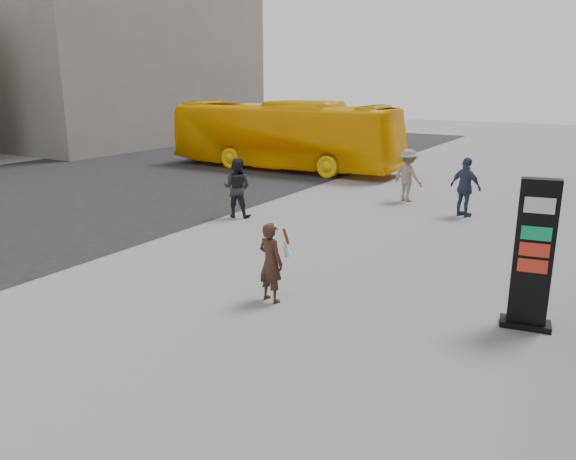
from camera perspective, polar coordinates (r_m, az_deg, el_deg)
The scene contains 9 objects.
ground at distance 10.25m, azimuth -3.58°, elevation -8.59°, with size 100.00×100.00×0.00m, color #9E9EA3.
road at distance 22.72m, azimuth -23.83°, elevation 3.41°, with size 16.00×60.00×0.01m, color black.
bg_building_far at distance 40.38m, azimuth -16.14°, elevation 15.83°, with size 10.00×18.00×10.00m, color gray.
info_pylon at distance 10.17m, azimuth 23.64°, elevation -2.36°, with size 0.88×0.55×2.57m.
woman at distance 10.58m, azimuth -1.74°, elevation -3.19°, with size 0.66×0.62×1.55m.
bus at distance 26.44m, azimuth -0.51°, elevation 9.61°, with size 2.64×11.27×3.14m, color #FEBF06.
pedestrian_a at distance 17.18m, azimuth -5.21°, elevation 4.29°, with size 0.88×0.68×1.81m, color #222327.
pedestrian_b at distance 19.78m, azimuth 12.10°, elevation 5.44°, with size 1.16×0.67×1.80m, color gray.
pedestrian_c at distance 17.99m, azimuth 17.59°, elevation 4.16°, with size 1.07×0.44×1.82m, color #38405D.
Camera 1 is at (5.39, -7.68, 4.12)m, focal length 35.00 mm.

